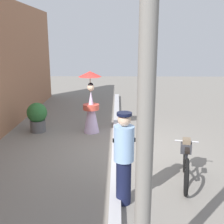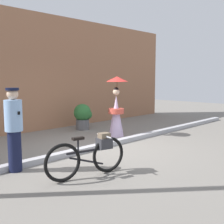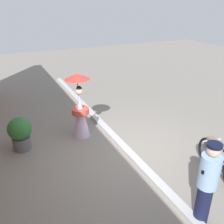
# 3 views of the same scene
# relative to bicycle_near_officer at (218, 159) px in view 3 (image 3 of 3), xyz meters

# --- Properties ---
(ground_plane) EXTENTS (30.00, 30.00, 0.00)m
(ground_plane) POSITION_rel_bicycle_near_officer_xyz_m (1.64, 1.41, -0.41)
(ground_plane) COLOR gray
(sidewalk_curb) EXTENTS (14.00, 0.20, 0.12)m
(sidewalk_curb) POSITION_rel_bicycle_near_officer_xyz_m (1.64, 1.41, -0.35)
(sidewalk_curb) COLOR #B2B2B7
(sidewalk_curb) RESTS_ON ground_plane
(bicycle_near_officer) EXTENTS (1.63, 0.52, 0.79)m
(bicycle_near_officer) POSITION_rel_bicycle_near_officer_xyz_m (0.00, 0.00, 0.00)
(bicycle_near_officer) COLOR black
(bicycle_near_officer) RESTS_ON ground_plane
(person_officer) EXTENTS (0.34, 0.38, 1.64)m
(person_officer) POSITION_rel_bicycle_near_officer_xyz_m (-0.84, 1.27, 0.46)
(person_officer) COLOR #141938
(person_officer) RESTS_ON ground_plane
(person_with_parasol) EXTENTS (0.69, 0.69, 1.87)m
(person_with_parasol) POSITION_rel_bicycle_near_officer_xyz_m (3.03, 2.19, 0.48)
(person_with_parasol) COLOR silver
(person_with_parasol) RESTS_ON ground_plane
(potted_plant_by_door) EXTENTS (0.63, 0.62, 0.91)m
(potted_plant_by_door) POSITION_rel_bicycle_near_officer_xyz_m (3.06, 3.84, 0.09)
(potted_plant_by_door) COLOR #59595B
(potted_plant_by_door) RESTS_ON ground_plane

